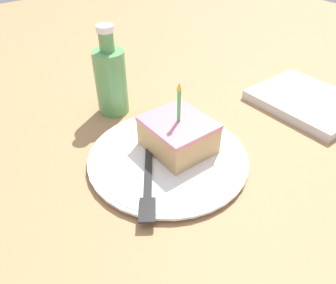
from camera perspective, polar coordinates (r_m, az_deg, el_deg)
ground_plane at (r=0.59m, az=-3.39°, el=-4.39°), size 2.40×2.40×0.04m
plate at (r=0.57m, az=-0.00°, el=-2.70°), size 0.28×0.28×0.01m
cake_slice at (r=0.57m, az=1.80°, el=1.32°), size 0.11×0.10×0.13m
fork at (r=0.51m, az=-3.50°, el=-7.84°), size 0.14×0.11×0.01m
bottle at (r=0.68m, az=-9.92°, el=10.67°), size 0.06×0.06×0.18m
marble_board at (r=0.78m, az=23.07°, el=6.56°), size 0.22×0.18×0.02m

